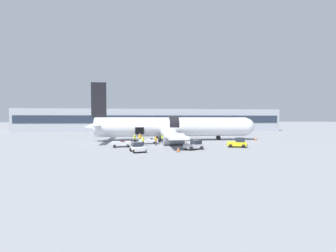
{
  "coord_description": "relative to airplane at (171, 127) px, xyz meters",
  "views": [
    {
      "loc": [
        -3.96,
        -38.62,
        4.6
      ],
      "look_at": [
        1.06,
        4.53,
        3.14
      ],
      "focal_mm": 24.0,
      "sensor_mm": 36.0,
      "label": 1
    }
  ],
  "objects": [
    {
      "name": "safety_cone_wingtip",
      "position": [
        1.62,
        -8.67,
        -2.5
      ],
      "size": [
        0.53,
        0.53,
        0.59
      ],
      "color": "black",
      "rests_on": "ground_plane"
    },
    {
      "name": "safety_cone_engine_left",
      "position": [
        -1.03,
        -15.96,
        -2.45
      ],
      "size": [
        0.5,
        0.5,
        0.68
      ],
      "color": "black",
      "rests_on": "ground_plane"
    },
    {
      "name": "safety_cone_nose",
      "position": [
        17.76,
        -1.65,
        -2.46
      ],
      "size": [
        0.52,
        0.52,
        0.66
      ],
      "color": "black",
      "rests_on": "ground_plane"
    },
    {
      "name": "ground_crew_supervisor",
      "position": [
        -0.62,
        -4.05,
        -1.86
      ],
      "size": [
        0.55,
        0.55,
        1.74
      ],
      "color": "black",
      "rests_on": "ground_plane"
    },
    {
      "name": "suitcase_on_tarmac_upright",
      "position": [
        -7.1,
        -7.95,
        -2.39
      ],
      "size": [
        0.54,
        0.38,
        0.87
      ],
      "color": "#2D2D33",
      "rests_on": "ground_plane"
    },
    {
      "name": "ground_crew_loader_b",
      "position": [
        -7.34,
        -3.88,
        -1.91
      ],
      "size": [
        0.47,
        0.57,
        1.64
      ],
      "color": "#1E2338",
      "rests_on": "ground_plane"
    },
    {
      "name": "baggage_tug_rear",
      "position": [
        -6.59,
        -15.33,
        -2.21
      ],
      "size": [
        2.38,
        2.8,
        1.3
      ],
      "color": "silver",
      "rests_on": "ground_plane"
    },
    {
      "name": "ground_crew_helper",
      "position": [
        -6.38,
        -3.36,
        -1.84
      ],
      "size": [
        0.57,
        0.57,
        1.77
      ],
      "color": "#1E2338",
      "rests_on": "ground_plane"
    },
    {
      "name": "terminal_strip",
      "position": [
        -2.02,
        37.19,
        1.19
      ],
      "size": [
        92.16,
        13.09,
        7.91
      ],
      "color": "#9EA3AD",
      "rests_on": "ground_plane"
    },
    {
      "name": "baggage_cart_loading",
      "position": [
        -4.7,
        -5.64,
        -2.31
      ],
      "size": [
        4.33,
        2.07,
        0.98
      ],
      "color": "silver",
      "rests_on": "ground_plane"
    },
    {
      "name": "airplane",
      "position": [
        0.0,
        0.0,
        0.0
      ],
      "size": [
        35.58,
        31.12,
        11.79
      ],
      "color": "silver",
      "rests_on": "ground_plane"
    },
    {
      "name": "ground_crew_driver",
      "position": [
        -5.82,
        -8.34,
        -1.92
      ],
      "size": [
        0.45,
        0.56,
        1.61
      ],
      "color": "#1E2338",
      "rests_on": "ground_plane"
    },
    {
      "name": "ground_crew_loader_a",
      "position": [
        -2.11,
        -3.25,
        -1.94
      ],
      "size": [
        0.49,
        0.52,
        1.57
      ],
      "color": "#1E2338",
      "rests_on": "ground_plane"
    },
    {
      "name": "baggage_tug_lead",
      "position": [
        9.19,
        -11.98,
        -2.09
      ],
      "size": [
        3.32,
        2.63,
        1.56
      ],
      "color": "yellow",
      "rests_on": "ground_plane"
    },
    {
      "name": "baggage_tug_mid",
      "position": [
        1.71,
        -13.76,
        -2.16
      ],
      "size": [
        3.19,
        2.55,
        1.4
      ],
      "color": "silver",
      "rests_on": "ground_plane"
    },
    {
      "name": "baggage_cart_queued",
      "position": [
        -9.2,
        -9.56,
        -2.3
      ],
      "size": [
        4.0,
        2.37,
        1.06
      ],
      "color": "silver",
      "rests_on": "ground_plane"
    },
    {
      "name": "ground_crew_marshal",
      "position": [
        -3.65,
        -8.1,
        -1.93
      ],
      "size": [
        0.44,
        0.56,
        1.6
      ],
      "color": "#2D2D33",
      "rests_on": "ground_plane"
    },
    {
      "name": "ground_plane",
      "position": [
        -2.02,
        -7.57,
        -2.77
      ],
      "size": [
        500.0,
        500.0,
        0.0
      ],
      "primitive_type": "plane",
      "color": "gray"
    }
  ]
}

